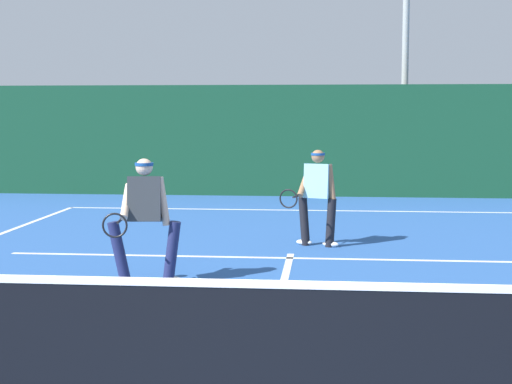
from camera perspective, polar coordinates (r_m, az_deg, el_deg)
court_line_baseline_far at (r=16.32m, az=3.46°, el=-1.38°), size 10.21×0.10×0.01m
court_line_service at (r=11.01m, az=2.56°, el=-4.98°), size 8.32×0.10×0.01m
court_line_centre at (r=8.22m, az=1.58°, el=-8.79°), size 0.10×6.40×0.01m
tennis_net at (r=5.01m, az=-0.83°, el=-12.28°), size 11.19×0.09×1.11m
player_near at (r=9.33m, az=-8.41°, el=-1.79°), size 0.92×0.90×1.55m
player_far at (r=11.90m, az=4.61°, el=-0.14°), size 0.93×0.85×1.52m
back_fence_windscreen at (r=18.98m, az=3.76°, el=3.86°), size 19.57×0.12×2.78m
light_pole at (r=20.76m, az=11.21°, el=11.66°), size 0.55×0.44×6.72m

